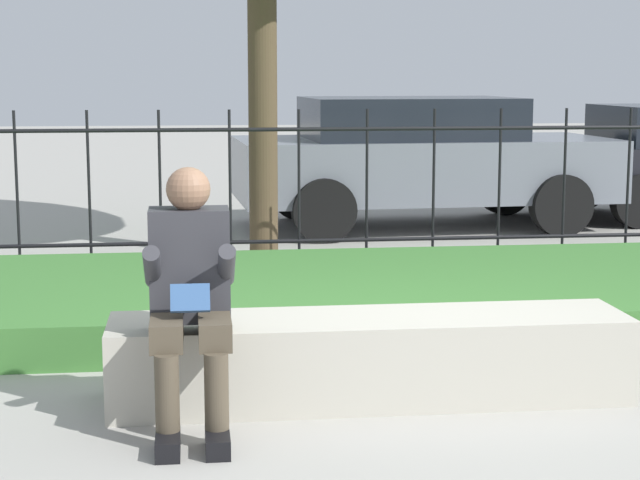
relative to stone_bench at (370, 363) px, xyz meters
The scene contains 6 objects.
ground_plane 0.35m from the stone_bench, ahead, with size 60.00×60.00×0.00m, color #9E9B93.
stone_bench is the anchor object (origin of this frame).
person_seated_reader 1.08m from the stone_bench, 160.59° to the right, with size 0.42×0.73×1.24m.
grass_berm 1.99m from the stone_bench, 81.73° to the left, with size 8.91×2.53×0.26m.
iron_fence 3.63m from the stone_bench, 85.44° to the left, with size 6.91×0.03×1.38m.
car_parked_center 6.38m from the stone_bench, 75.57° to the left, with size 4.12×2.11×1.42m.
Camera 1 is at (-1.19, -5.28, 1.67)m, focal length 60.00 mm.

